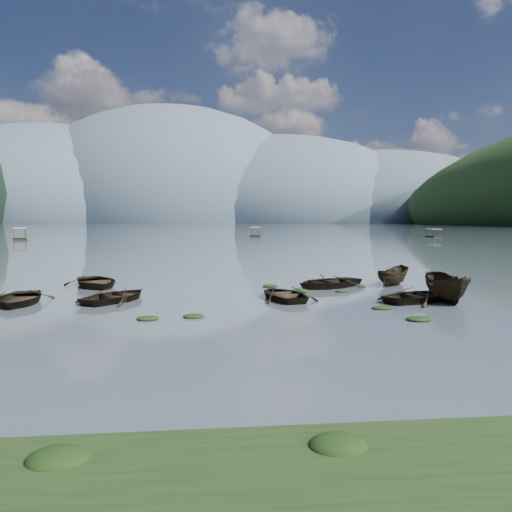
{
  "coord_description": "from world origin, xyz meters",
  "views": [
    {
      "loc": [
        -3.43,
        -20.73,
        4.35
      ],
      "look_at": [
        0.0,
        12.0,
        2.0
      ],
      "focal_mm": 35.0,
      "sensor_mm": 36.0,
      "label": 1
    }
  ],
  "objects": [
    {
      "name": "weed_clump_0",
      "position": [
        -5.91,
        1.3,
        0.0
      ],
      "size": [
        0.99,
        0.81,
        0.22
      ],
      "primitive_type": "ellipsoid",
      "color": "black",
      "rests_on": "ground"
    },
    {
      "name": "haze_mtn_a",
      "position": [
        -260.0,
        900.0,
        0.0
      ],
      "size": [
        520.0,
        520.0,
        280.0
      ],
      "primitive_type": "ellipsoid",
      "color": "#475666",
      "rests_on": "ground"
    },
    {
      "name": "weed_clump_7",
      "position": [
        2.33,
        8.87,
        0.0
      ],
      "size": [
        1.19,
        0.95,
        0.26
      ],
      "primitive_type": "ellipsoid",
      "color": "black",
      "rests_on": "ground"
    },
    {
      "name": "ground_plane",
      "position": [
        0.0,
        0.0,
        0.0
      ],
      "size": [
        2400.0,
        2400.0,
        0.0
      ],
      "primitive_type": "plane",
      "color": "#49545C"
    },
    {
      "name": "rowboat_0",
      "position": [
        -13.1,
        6.24,
        0.0
      ],
      "size": [
        3.86,
        4.98,
        0.95
      ],
      "primitive_type": "imported",
      "rotation": [
        0.0,
        0.0,
        0.13
      ],
      "color": "black",
      "rests_on": "ground"
    },
    {
      "name": "weed_clump_4",
      "position": [
        5.29,
        2.8,
        0.0
      ],
      "size": [
        1.06,
        0.84,
        0.22
      ],
      "primitive_type": "ellipsoid",
      "color": "black",
      "rests_on": "ground"
    },
    {
      "name": "haze_mtn_c",
      "position": [
        140.0,
        900.0,
        0.0
      ],
      "size": [
        520.0,
        520.0,
        260.0
      ],
      "primitive_type": "ellipsoid",
      "color": "#475666",
      "rests_on": "ground"
    },
    {
      "name": "pontoon_right",
      "position": [
        56.44,
        104.18,
        0.0
      ],
      "size": [
        2.24,
        5.3,
        2.03
      ],
      "primitive_type": null,
      "rotation": [
        0.0,
        0.0,
        0.01
      ],
      "color": "black",
      "rests_on": "ground"
    },
    {
      "name": "rowboat_7",
      "position": [
        4.6,
        10.91,
        0.0
      ],
      "size": [
        6.15,
        5.65,
        1.04
      ],
      "primitive_type": "imported",
      "rotation": [
        0.0,
        0.0,
        5.25
      ],
      "color": "black",
      "rests_on": "ground"
    },
    {
      "name": "pontoon_centre",
      "position": [
        10.57,
        114.2,
        0.0
      ],
      "size": [
        3.75,
        6.71,
        2.43
      ],
      "primitive_type": null,
      "rotation": [
        0.0,
        0.0,
        -0.18
      ],
      "color": "black",
      "rests_on": "ground"
    },
    {
      "name": "weed_clump_3",
      "position": [
        4.96,
        8.67,
        0.0
      ],
      "size": [
        0.9,
        0.76,
        0.2
      ],
      "primitive_type": "ellipsoid",
      "color": "black",
      "rests_on": "ground"
    },
    {
      "name": "weed_clump_2",
      "position": [
        5.86,
        -0.13,
        0.0
      ],
      "size": [
        1.12,
        0.9,
        0.24
      ],
      "primitive_type": "ellipsoid",
      "color": "black",
      "rests_on": "ground"
    },
    {
      "name": "haze_mtn_b",
      "position": [
        -60.0,
        900.0,
        0.0
      ],
      "size": [
        520.0,
        520.0,
        340.0
      ],
      "primitive_type": "ellipsoid",
      "color": "#475666",
      "rests_on": "ground"
    },
    {
      "name": "weed_clump_5",
      "position": [
        -14.75,
        8.61,
        0.0
      ],
      "size": [
        1.17,
        0.94,
        0.25
      ],
      "primitive_type": "ellipsoid",
      "color": "black",
      "rests_on": "ground"
    },
    {
      "name": "rowboat_5",
      "position": [
        9.61,
        4.72,
        0.0
      ],
      "size": [
        2.43,
        4.82,
        1.78
      ],
      "primitive_type": "imported",
      "rotation": [
        0.0,
        0.0,
        -0.16
      ],
      "color": "black",
      "rests_on": "ground"
    },
    {
      "name": "rowboat_1",
      "position": [
        -8.15,
        6.67,
        0.0
      ],
      "size": [
        5.02,
        5.42,
        0.92
      ],
      "primitive_type": "imported",
      "rotation": [
        0.0,
        0.0,
        2.58
      ],
      "color": "black",
      "rests_on": "ground"
    },
    {
      "name": "rowboat_6",
      "position": [
        -10.53,
        12.75,
        0.0
      ],
      "size": [
        5.35,
        6.06,
        1.04
      ],
      "primitive_type": "imported",
      "rotation": [
        0.0,
        0.0,
        0.43
      ],
      "color": "black",
      "rests_on": "ground"
    },
    {
      "name": "pontoon_left",
      "position": [
        -44.08,
        94.68,
        0.0
      ],
      "size": [
        5.01,
        7.37,
        2.61
      ],
      "primitive_type": null,
      "rotation": [
        0.0,
        0.0,
        0.35
      ],
      "color": "black",
      "rests_on": "ground"
    },
    {
      "name": "rowboat_8",
      "position": [
        9.24,
        11.53,
        0.0
      ],
      "size": [
        3.61,
        3.74,
        1.46
      ],
      "primitive_type": "imported",
      "rotation": [
        0.0,
        0.0,
        2.39
      ],
      "color": "black",
      "rests_on": "ground"
    },
    {
      "name": "rowboat_4",
      "position": [
        8.15,
        4.87,
        0.0
      ],
      "size": [
        5.54,
        4.95,
        0.94
      ],
      "primitive_type": "imported",
      "rotation": [
        0.0,
        0.0,
        2.03
      ],
      "color": "black",
      "rests_on": "ground"
    },
    {
      "name": "weed_clump_1",
      "position": [
        -3.92,
        1.63,
        0.0
      ],
      "size": [
        0.96,
        0.77,
        0.21
      ],
      "primitive_type": "ellipsoid",
      "color": "black",
      "rests_on": "ground"
    },
    {
      "name": "weed_clump_6",
      "position": [
        0.89,
        11.5,
        0.0
      ],
      "size": [
        1.04,
        0.86,
        0.22
      ],
      "primitive_type": "ellipsoid",
      "color": "black",
      "rests_on": "ground"
    },
    {
      "name": "rowboat_3",
      "position": [
        0.95,
        6.42,
        0.0
      ],
      "size": [
        3.96,
        4.89,
        0.89
      ],
      "primitive_type": "imported",
      "rotation": [
        0.0,
        0.0,
        3.37
      ],
      "color": "black",
      "rests_on": "ground"
    },
    {
      "name": "haze_mtn_d",
      "position": [
        320.0,
        900.0,
        0.0
      ],
      "size": [
        520.0,
        520.0,
        220.0
      ],
      "primitive_type": "ellipsoid",
      "color": "#475666",
      "rests_on": "ground"
    }
  ]
}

